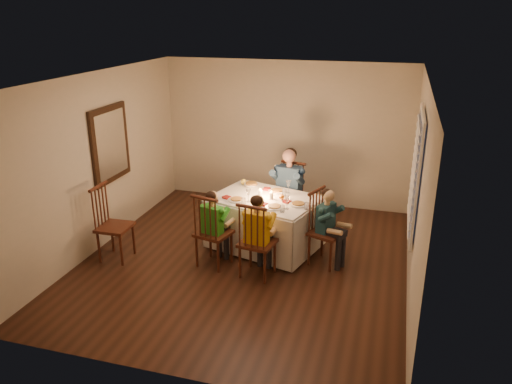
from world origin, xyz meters
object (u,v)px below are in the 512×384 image
(chair_near_right, at_px, (257,275))
(serving_bowl, at_px, (251,185))
(chair_adult, at_px, (288,227))
(child_yellow, at_px, (257,275))
(chair_extra, at_px, (118,258))
(chair_end, at_px, (325,263))
(child_teal, at_px, (325,263))
(child_green, at_px, (215,264))
(adult, at_px, (288,227))
(dining_table, at_px, (265,212))
(chair_near_left, at_px, (215,264))

(chair_near_right, xyz_separation_m, serving_bowl, (-0.46, 1.27, 0.83))
(chair_adult, height_order, child_yellow, child_yellow)
(child_yellow, bearing_deg, serving_bowl, -62.00)
(chair_extra, xyz_separation_m, child_yellow, (2.09, 0.09, 0.00))
(chair_end, distance_m, child_teal, 0.00)
(child_yellow, bearing_deg, child_green, -2.44)
(adult, bearing_deg, dining_table, -92.25)
(child_green, xyz_separation_m, child_teal, (1.51, 0.46, 0.00))
(adult, distance_m, serving_bowl, 1.05)
(adult, bearing_deg, chair_near_right, -81.53)
(dining_table, xyz_separation_m, child_green, (-0.54, -0.75, -0.57))
(chair_near_left, xyz_separation_m, child_yellow, (0.67, -0.12, 0.00))
(child_yellow, xyz_separation_m, serving_bowl, (-0.46, 1.27, 0.83))
(dining_table, bearing_deg, chair_near_left, -110.18)
(dining_table, distance_m, child_green, 1.08)
(child_yellow, relative_size, child_teal, 1.04)
(child_green, relative_size, child_yellow, 0.95)
(chair_extra, distance_m, child_green, 1.44)
(child_yellow, distance_m, child_teal, 1.03)
(dining_table, relative_size, serving_bowl, 7.73)
(chair_end, relative_size, chair_extra, 0.98)
(chair_near_left, relative_size, chair_extra, 0.98)
(chair_extra, xyz_separation_m, child_green, (1.42, 0.22, 0.00))
(chair_end, relative_size, child_green, 0.98)
(chair_adult, height_order, adult, adult)
(child_green, relative_size, child_teal, 0.99)
(chair_near_left, distance_m, chair_extra, 1.44)
(chair_adult, relative_size, serving_bowl, 4.75)
(chair_near_right, relative_size, chair_extra, 0.98)
(dining_table, distance_m, child_yellow, 1.05)
(dining_table, relative_size, child_green, 1.59)
(dining_table, distance_m, chair_extra, 2.26)
(chair_end, distance_m, serving_bowl, 1.69)
(chair_near_right, bearing_deg, adult, -83.47)
(dining_table, height_order, chair_near_left, dining_table)
(chair_adult, xyz_separation_m, adult, (0.00, 0.00, 0.00))
(dining_table, relative_size, chair_extra, 1.59)
(child_green, xyz_separation_m, serving_bowl, (0.21, 1.15, 0.83))
(chair_extra, relative_size, serving_bowl, 4.86)
(chair_near_right, bearing_deg, dining_table, -73.45)
(chair_adult, bearing_deg, chair_extra, -130.39)
(chair_end, bearing_deg, chair_near_right, 145.68)
(child_teal, relative_size, serving_bowl, 4.90)
(chair_extra, xyz_separation_m, child_teal, (2.94, 0.68, 0.00))
(chair_near_left, bearing_deg, child_teal, -149.78)
(dining_table, height_order, chair_end, dining_table)
(chair_end, distance_m, child_green, 1.58)
(chair_extra, bearing_deg, child_teal, -78.66)
(serving_bowl, bearing_deg, adult, 38.77)
(child_yellow, relative_size, serving_bowl, 5.11)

